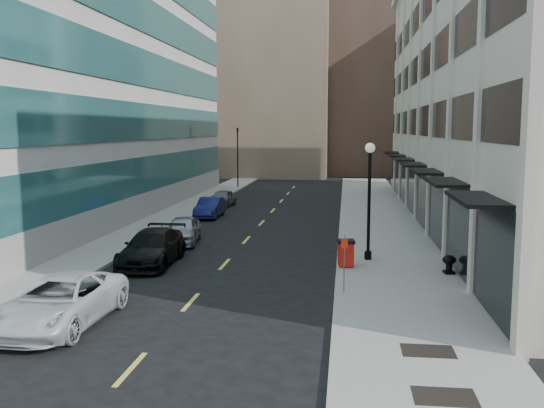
% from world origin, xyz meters
% --- Properties ---
extents(ground, '(160.00, 160.00, 0.00)m').
position_xyz_m(ground, '(0.00, 0.00, 0.00)').
color(ground, black).
rests_on(ground, ground).
extents(sidewalk_right, '(5.00, 80.00, 0.15)m').
position_xyz_m(sidewalk_right, '(7.50, 20.00, 0.07)').
color(sidewalk_right, gray).
rests_on(sidewalk_right, ground).
extents(sidewalk_left, '(3.00, 80.00, 0.15)m').
position_xyz_m(sidewalk_left, '(-6.50, 20.00, 0.07)').
color(sidewalk_left, gray).
rests_on(sidewalk_left, ground).
extents(building_right, '(15.30, 46.50, 18.25)m').
position_xyz_m(building_right, '(16.94, 26.99, 8.99)').
color(building_right, beige).
rests_on(building_right, ground).
extents(building_left, '(16.14, 46.00, 20.00)m').
position_xyz_m(building_left, '(-15.95, 27.00, 9.99)').
color(building_left, silver).
rests_on(building_left, ground).
extents(skyline_tan_near, '(14.00, 18.00, 28.00)m').
position_xyz_m(skyline_tan_near, '(-4.00, 68.00, 14.00)').
color(skyline_tan_near, '#8A715A').
rests_on(skyline_tan_near, ground).
extents(skyline_brown, '(12.00, 16.00, 34.00)m').
position_xyz_m(skyline_brown, '(8.00, 72.00, 17.00)').
color(skyline_brown, brown).
rests_on(skyline_brown, ground).
extents(skyline_tan_far, '(12.00, 14.00, 22.00)m').
position_xyz_m(skyline_tan_far, '(-14.00, 78.00, 11.00)').
color(skyline_tan_far, '#8A715A').
rests_on(skyline_tan_far, ground).
extents(skyline_stone, '(10.00, 14.00, 20.00)m').
position_xyz_m(skyline_stone, '(18.00, 66.00, 10.00)').
color(skyline_stone, beige).
rests_on(skyline_stone, ground).
extents(grate_mid, '(1.40, 1.00, 0.01)m').
position_xyz_m(grate_mid, '(7.60, 1.00, 0.15)').
color(grate_mid, black).
rests_on(grate_mid, sidewalk_right).
extents(grate_far, '(1.40, 1.00, 0.01)m').
position_xyz_m(grate_far, '(7.60, 3.80, 0.15)').
color(grate_far, black).
rests_on(grate_far, sidewalk_right).
extents(road_centerline, '(0.15, 68.20, 0.01)m').
position_xyz_m(road_centerline, '(0.00, 17.00, 0.01)').
color(road_centerline, '#D8CC4C').
rests_on(road_centerline, ground).
extents(traffic_signal, '(0.66, 0.66, 6.98)m').
position_xyz_m(traffic_signal, '(-5.50, 48.00, 5.72)').
color(traffic_signal, black).
rests_on(traffic_signal, ground).
extents(car_white_van, '(2.68, 5.57, 1.53)m').
position_xyz_m(car_white_van, '(-3.34, 5.05, 0.77)').
color(car_white_van, silver).
rests_on(car_white_van, ground).
extents(car_black_pickup, '(2.26, 5.33, 1.53)m').
position_xyz_m(car_black_pickup, '(-3.20, 13.57, 0.77)').
color(car_black_pickup, black).
rests_on(car_black_pickup, ground).
extents(car_silver_sedan, '(2.13, 4.33, 1.42)m').
position_xyz_m(car_silver_sedan, '(-3.20, 18.64, 0.71)').
color(car_silver_sedan, '#9FA2A7').
rests_on(car_silver_sedan, ground).
extents(car_blue_sedan, '(1.45, 4.10, 1.35)m').
position_xyz_m(car_blue_sedan, '(-3.84, 28.00, 0.67)').
color(car_blue_sedan, '#151A50').
rests_on(car_blue_sedan, ground).
extents(car_grey_sedan, '(1.89, 3.92, 1.29)m').
position_xyz_m(car_grey_sedan, '(-4.19, 33.85, 0.64)').
color(car_grey_sedan, slate).
rests_on(car_grey_sedan, ground).
extents(trash_bin, '(0.79, 0.84, 1.16)m').
position_xyz_m(trash_bin, '(5.40, 13.58, 0.77)').
color(trash_bin, red).
rests_on(trash_bin, sidewalk_right).
extents(lamppost, '(0.45, 0.45, 5.40)m').
position_xyz_m(lamppost, '(6.40, 15.16, 3.32)').
color(lamppost, black).
rests_on(lamppost, sidewalk_right).
extents(sign_post, '(0.24, 0.12, 2.12)m').
position_xyz_m(sign_post, '(5.34, 9.37, 1.54)').
color(sign_post, slate).
rests_on(sign_post, sidewalk_right).
extents(urn_planter, '(0.56, 0.56, 0.77)m').
position_xyz_m(urn_planter, '(9.60, 12.80, 0.62)').
color(urn_planter, black).
rests_on(urn_planter, sidewalk_right).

